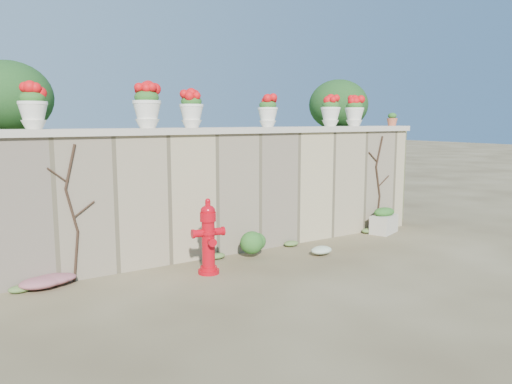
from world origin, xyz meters
TOP-DOWN VIEW (x-y plane):
  - ground at (0.00, 0.00)m, footprint 80.00×80.00m
  - stone_wall at (0.00, 1.80)m, footprint 8.00×0.40m
  - wall_cap at (0.00, 1.80)m, footprint 8.10×0.52m
  - raised_fill at (0.00, 5.00)m, footprint 9.00×6.00m
  - back_shrub_left at (-3.20, 3.00)m, footprint 1.30×1.30m
  - back_shrub_right at (3.40, 3.00)m, footprint 1.30×1.30m
  - vine_left at (-2.67, 1.58)m, footprint 0.60×0.04m
  - vine_right at (3.23, 1.58)m, footprint 0.60×0.04m
  - fire_hydrant at (-0.96, 0.90)m, footprint 0.48×0.34m
  - planter_box at (3.18, 1.35)m, footprint 0.70×0.55m
  - green_shrub at (0.12, 1.31)m, footprint 0.59×0.53m
  - magenta_clump at (-3.06, 1.53)m, footprint 0.85×0.56m
  - white_flowers at (1.10, 0.70)m, footprint 0.52×0.42m
  - urn_pot_0 at (-3.06, 1.80)m, footprint 0.38×0.38m
  - urn_pot_1 at (-1.48, 1.80)m, footprint 0.42×0.42m
  - urn_pot_2 at (-0.76, 1.80)m, footprint 0.38×0.38m
  - urn_pot_3 at (0.69, 1.80)m, footprint 0.34×0.34m
  - urn_pot_4 at (2.12, 1.80)m, footprint 0.37×0.37m
  - urn_pot_5 at (2.73, 1.80)m, footprint 0.37×0.37m
  - terracotta_pot at (3.80, 1.80)m, footprint 0.21×0.21m

SIDE VIEW (x-z plane):
  - ground at x=0.00m, z-range 0.00..0.00m
  - white_flowers at x=1.10m, z-range 0.00..0.19m
  - magenta_clump at x=-3.06m, z-range 0.00..0.23m
  - planter_box at x=3.18m, z-range -0.02..0.49m
  - green_shrub at x=0.12m, z-range 0.00..0.56m
  - fire_hydrant at x=-0.96m, z-range 0.00..1.10m
  - vine_left at x=-2.67m, z-range 0.04..1.94m
  - vine_right at x=3.23m, z-range 0.04..1.94m
  - stone_wall at x=0.00m, z-range 0.00..2.00m
  - raised_fill at x=0.00m, z-range 0.00..2.00m
  - wall_cap at x=0.00m, z-range 2.00..2.10m
  - terracotta_pot at x=3.80m, z-range 2.09..2.35m
  - urn_pot_3 at x=0.69m, z-range 2.10..2.64m
  - urn_pot_5 at x=2.73m, z-range 2.10..2.67m
  - urn_pot_4 at x=2.12m, z-range 2.10..2.67m
  - urn_pot_0 at x=-3.06m, z-range 2.10..2.68m
  - urn_pot_2 at x=-0.76m, z-range 2.10..2.69m
  - urn_pot_1 at x=-1.48m, z-range 2.10..2.75m
  - back_shrub_left at x=-3.20m, z-range 2.00..3.10m
  - back_shrub_right at x=3.40m, z-range 2.00..3.10m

